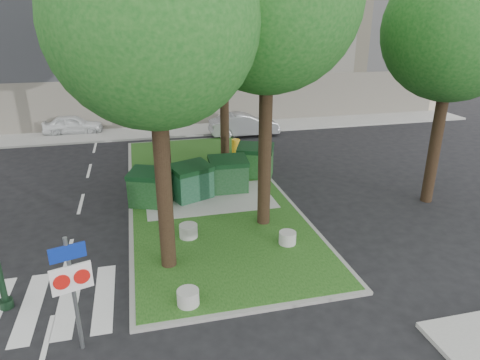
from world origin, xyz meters
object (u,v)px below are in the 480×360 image
object	(u,v)px
bollard_left	(188,297)
car_silver	(244,125)
dumpster_b	(191,182)
dumpster_d	(255,161)
dumpster_c	(228,174)
car_white	(73,125)
tree_median_mid	(159,16)
litter_bin	(236,146)
bollard_right	(287,238)
bollard_mid	(188,231)
tree_street_right	(458,15)
dumpster_a	(151,188)
traffic_sign_pole	(72,280)
tree_median_near_left	(155,0)

from	to	relation	value
bollard_left	car_silver	world-z (taller)	car_silver
dumpster_b	dumpster_d	world-z (taller)	dumpster_d
dumpster_c	car_white	xyz separation A→B (m)	(-7.41, 11.80, -0.21)
tree_median_mid	litter_bin	world-z (taller)	tree_median_mid
litter_bin	car_silver	xyz separation A→B (m)	(1.42, 3.81, 0.20)
bollard_right	bollard_mid	bearing A→B (deg)	158.48
tree_median_mid	tree_street_right	xyz separation A→B (m)	(10.00, -4.00, 0.00)
dumpster_b	dumpster_d	bearing A→B (deg)	7.75
dumpster_c	bollard_mid	xyz separation A→B (m)	(-2.15, -3.66, -0.49)
dumpster_a	car_white	world-z (taller)	dumpster_a
tree_median_mid	traffic_sign_pole	distance (m)	11.08
tree_median_near_left	bollard_left	xyz separation A→B (m)	(0.22, -2.06, -7.00)
bollard_left	litter_bin	world-z (taller)	litter_bin
bollard_right	litter_bin	size ratio (longest dim) A/B	0.73
tree_median_near_left	dumpster_c	world-z (taller)	tree_median_near_left
dumpster_c	car_white	distance (m)	13.94
bollard_mid	dumpster_c	bearing A→B (deg)	59.54
tree_median_mid	litter_bin	bearing A→B (deg)	43.32
bollard_right	car_silver	distance (m)	13.81
tree_median_mid	bollard_mid	distance (m)	8.33
bollard_right	car_silver	bearing A→B (deg)	81.46
tree_median_mid	dumpster_b	xyz separation A→B (m)	(0.74, -1.79, -6.16)
dumpster_b	bollard_left	distance (m)	6.86
tree_median_near_left	tree_street_right	distance (m)	10.80
dumpster_a	bollard_left	world-z (taller)	dumpster_a
bollard_mid	dumpster_d	bearing A→B (deg)	53.88
tree_median_near_left	car_silver	distance (m)	16.47
tree_street_right	bollard_left	bearing A→B (deg)	-156.08
dumpster_b	traffic_sign_pole	size ratio (longest dim) A/B	0.67
bollard_mid	car_white	distance (m)	16.33
dumpster_d	litter_bin	xyz separation A→B (m)	(-0.06, 3.55, -0.33)
dumpster_a	dumpster_b	size ratio (longest dim) A/B	0.99
tree_street_right	car_silver	xyz separation A→B (m)	(-4.73, 11.44, -6.28)
dumpster_c	dumpster_d	distance (m)	2.13
dumpster_c	bollard_mid	world-z (taller)	dumpster_c
bollard_right	tree_median_mid	bearing A→B (deg)	117.37
tree_median_near_left	car_silver	bearing A→B (deg)	67.52
tree_street_right	car_white	size ratio (longest dim) A/B	2.82
litter_bin	bollard_left	bearing A→B (deg)	-108.70
tree_median_mid	bollard_right	distance (m)	9.66
dumpster_b	dumpster_c	world-z (taller)	dumpster_c
tree_median_mid	car_white	distance (m)	13.24
bollard_mid	traffic_sign_pole	xyz separation A→B (m)	(-2.96, -4.37, 1.45)
dumpster_d	car_silver	distance (m)	7.49
bollard_left	bollard_right	size ratio (longest dim) A/B	1.02
litter_bin	bollard_mid	bearing A→B (deg)	-112.92
tree_median_mid	dumpster_d	bearing A→B (deg)	1.14
tree_median_near_left	dumpster_c	bearing A→B (deg)	61.05
tree_street_right	dumpster_c	size ratio (longest dim) A/B	6.24
dumpster_c	bollard_mid	distance (m)	4.27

